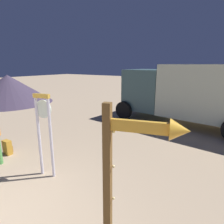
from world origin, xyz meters
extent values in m
cylinder|color=white|center=(-0.70, 1.90, 1.01)|extent=(0.07, 0.07, 2.01)
cylinder|color=white|center=(-0.35, 1.99, 1.01)|extent=(0.07, 0.07, 2.01)
cube|color=yellow|center=(-0.52, 1.95, 2.06)|extent=(0.44, 0.18, 0.10)
cylinder|color=white|center=(-0.53, 1.98, 1.74)|extent=(0.44, 0.14, 0.44)
cube|color=black|center=(-0.54, 2.00, 1.74)|extent=(0.09, 0.03, 0.08)
cube|color=black|center=(-0.54, 2.00, 1.74)|extent=(0.16, 0.05, 0.06)
cube|color=brown|center=(2.04, 0.98, 1.17)|extent=(0.12, 0.12, 2.34)
cube|color=yellow|center=(2.41, 1.10, 2.08)|extent=(0.67, 0.26, 0.14)
cone|color=yellow|center=(2.83, 1.22, 2.08)|extent=(0.28, 0.31, 0.25)
sphere|color=#F6DC8E|center=(2.11, 1.01, 1.05)|extent=(0.04, 0.04, 0.04)
sphere|color=#F7DD95|center=(2.11, 1.01, 1.52)|extent=(0.04, 0.04, 0.04)
sphere|color=#FFEF8B|center=(2.11, 1.01, 1.99)|extent=(0.04, 0.04, 0.04)
cube|color=gold|center=(-2.55, 2.00, 0.23)|extent=(0.29, 0.17, 0.46)
cube|color=#BB8241|center=(-2.55, 2.11, 0.16)|extent=(0.20, 0.04, 0.20)
cube|color=silver|center=(2.63, 8.45, 1.61)|extent=(5.01, 2.82, 2.33)
cube|color=#416365|center=(-0.77, 8.78, 1.48)|extent=(2.14, 2.43, 2.06)
cube|color=black|center=(-1.75, 8.88, 1.89)|extent=(0.21, 1.89, 0.91)
cylinder|color=black|center=(-1.38, 10.05, 0.45)|extent=(0.92, 0.34, 0.90)
cylinder|color=black|center=(-1.61, 7.65, 0.45)|extent=(0.92, 0.34, 0.90)
cylinder|color=black|center=(2.30, 16.14, 0.45)|extent=(0.92, 0.31, 0.90)
cone|color=#41354B|center=(-10.78, 6.65, 1.02)|extent=(6.04, 6.04, 2.05)
camera|label=1|loc=(3.32, -0.83, 2.77)|focal=30.87mm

